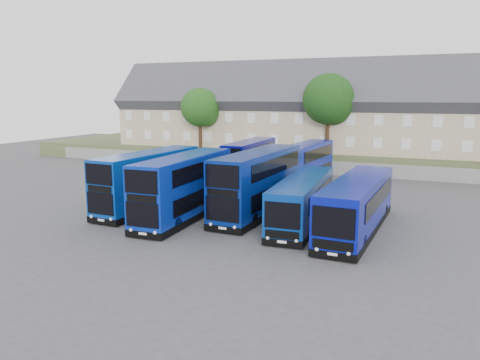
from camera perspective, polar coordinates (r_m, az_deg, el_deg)
name	(u,v)px	position (r m, az deg, el deg)	size (l,w,h in m)	color
ground	(214,226)	(31.77, -3.19, -5.62)	(120.00, 120.00, 0.00)	#414145
retaining_wall	(306,166)	(53.76, 8.05, 1.67)	(70.00, 0.40, 1.50)	slate
earth_bank	(325,154)	(63.37, 10.37, 3.12)	(80.00, 20.00, 2.00)	#4A512D
terrace_row	(320,113)	(59.04, 9.70, 8.08)	(54.00, 10.40, 11.20)	tan
dd_front_left	(149,181)	(36.76, -11.05, -0.17)	(3.03, 11.11, 4.37)	#08389F
dd_front_mid	(185,188)	(33.48, -6.77, -0.98)	(2.98, 11.33, 4.47)	#0929A7
dd_front_right	(258,184)	(34.46, 2.18, -0.47)	(3.10, 11.72, 4.62)	navy
dd_rear_left	(250,162)	(47.70, 1.18, 2.22)	(2.73, 10.42, 4.11)	#06097A
dd_rear_right	(305,166)	(45.00, 7.92, 1.67)	(3.17, 10.60, 4.15)	#08179C
coach_east_a	(303,201)	(32.29, 7.64, -2.59)	(3.16, 11.69, 3.16)	navy
coach_east_b	(357,206)	(31.04, 14.08, -3.09)	(3.16, 12.63, 3.43)	#0812A0
tree_west	(201,109)	(59.23, -4.73, 8.64)	(4.80, 4.80, 7.65)	#382314
tree_mid	(330,101)	(54.24, 10.90, 9.42)	(5.76, 5.76, 9.18)	#382314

